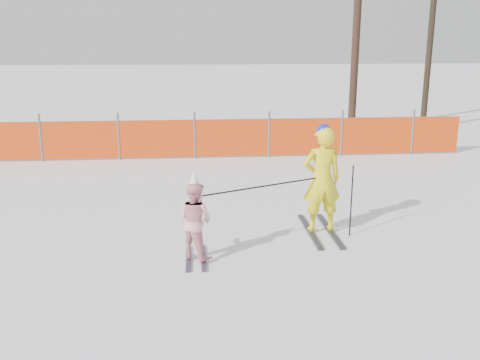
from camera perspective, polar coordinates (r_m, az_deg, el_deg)
name	(u,v)px	position (r m, az deg, el deg)	size (l,w,h in m)	color
ground	(243,252)	(8.15, 0.31, -7.72)	(120.00, 120.00, 0.00)	white
adult	(322,179)	(8.79, 8.72, 0.06)	(0.66, 1.62, 1.82)	black
child	(195,220)	(7.73, -4.82, -4.25)	(0.70, 0.95, 1.33)	black
ski_poles	(296,192)	(8.36, 6.02, -1.28)	(2.42, 0.87, 1.18)	black
safety_fence	(180,138)	(14.36, -6.45, 4.45)	(15.34, 0.06, 1.25)	#595960
tree_trunks	(384,40)	(19.14, 15.12, 14.18)	(2.86, 0.37, 6.24)	#321F16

